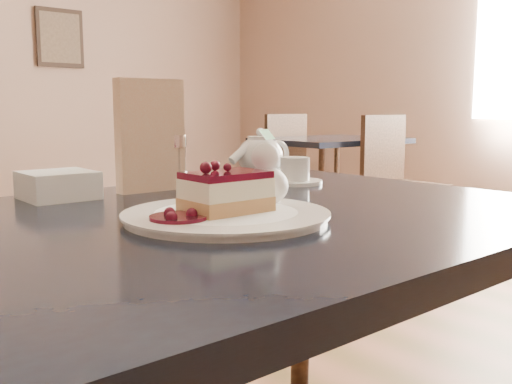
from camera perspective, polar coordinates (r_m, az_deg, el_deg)
main_table at (r=0.91m, az=-4.90°, el=-7.27°), size 1.22×0.82×0.76m
dessert_plate at (r=0.85m, az=-3.00°, el=-2.42°), size 0.30×0.30×0.01m
cheesecake_slice at (r=0.84m, az=-3.02°, el=-0.02°), size 0.12×0.09×0.06m
whipped_cream at (r=0.90m, az=0.96°, el=0.64°), size 0.07×0.07×0.06m
berry_sauce at (r=0.79m, az=-7.75°, el=-2.55°), size 0.08×0.08×0.01m
tea_set at (r=1.35m, az=1.07°, el=3.17°), size 0.16×0.25×0.11m
menu_card at (r=1.16m, az=-10.50°, el=5.56°), size 0.14×0.03×0.22m
sugar_shaker at (r=1.20m, az=-8.39°, el=3.11°), size 0.06×0.06×0.11m
napkin_stack at (r=1.11m, az=-19.19°, el=0.66°), size 0.12×0.12×0.05m
bg_table_far_right at (r=4.24m, az=7.30°, el=-3.45°), size 0.98×1.74×1.16m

